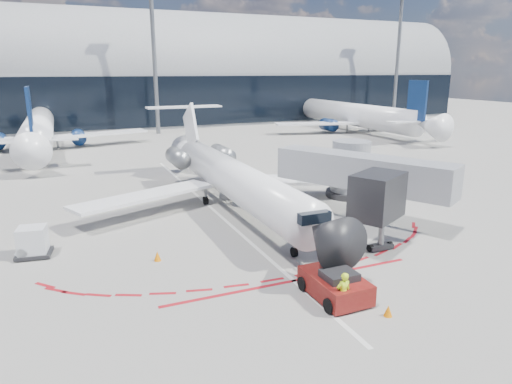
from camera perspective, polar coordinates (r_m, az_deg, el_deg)
name	(u,v)px	position (r m, az deg, el deg)	size (l,w,h in m)	color
ground	(222,217)	(33.91, -4.33, -3.14)	(260.00, 260.00, 0.00)	gray
apron_centerline	(213,210)	(35.72, -5.37, -2.21)	(0.25, 40.00, 0.01)	silver
apron_stop_bar	(294,281)	(24.06, 4.74, -11.00)	(14.00, 0.25, 0.01)	maroon
terminal_building	(113,81)	(96.10, -17.43, 13.13)	(150.00, 24.15, 24.00)	#989B9E
jet_bridge	(358,174)	(34.88, 12.65, 2.17)	(10.03, 15.20, 4.90)	#96989F
light_mast_centre	(154,58)	(80.05, -12.60, 16.06)	(0.70, 0.70, 25.00)	slate
light_mast_east	(397,60)	(102.14, 17.27, 15.45)	(0.70, 0.70, 25.00)	slate
regional_jet	(230,176)	(35.73, -3.32, 2.00)	(24.37, 30.05, 7.53)	white
pushback_tug	(335,285)	(22.49, 9.85, -11.34)	(2.40, 5.56, 1.44)	#630E0E
ramp_worker	(343,293)	(21.06, 10.86, -12.28)	(0.71, 0.46, 1.94)	#D4FB1A
uld_container	(33,242)	(29.57, -26.12, -5.64)	(2.11, 1.87, 1.79)	black
safety_cone_left	(157,256)	(26.82, -12.23, -7.83)	(0.41, 0.41, 0.56)	orange
safety_cone_right	(388,311)	(21.57, 16.19, -14.07)	(0.38, 0.38, 0.53)	orange
bg_airliner_0	(36,108)	(69.44, -25.83, 9.41)	(34.25, 36.26, 11.08)	white
bg_airliner_1	(356,99)	(83.35, 12.40, 11.33)	(35.29, 37.36, 11.42)	white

